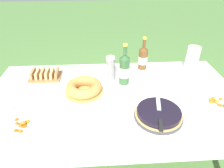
{
  "coord_description": "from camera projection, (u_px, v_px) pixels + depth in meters",
  "views": [
    {
      "loc": [
        -0.09,
        -1.2,
        1.66
      ],
      "look_at": [
        -0.01,
        0.07,
        0.83
      ],
      "focal_mm": 32.0,
      "sensor_mm": 36.0,
      "label": 1
    }
  ],
  "objects": [
    {
      "name": "snack_plate_near",
      "position": [
        217.0,
        103.0,
        1.4
      ],
      "size": [
        0.22,
        0.22,
        0.05
      ],
      "color": "white",
      "rests_on": "tablecloth"
    },
    {
      "name": "cider_bottle_amber",
      "position": [
        143.0,
        58.0,
        1.79
      ],
      "size": [
        0.08,
        0.08,
        0.3
      ],
      "color": "brown",
      "rests_on": "tablecloth"
    },
    {
      "name": "ground_plane",
      "position": [
        113.0,
        160.0,
        1.92
      ],
      "size": [
        16.0,
        16.0,
        0.0
      ],
      "primitive_type": "plane",
      "color": "#568442"
    },
    {
      "name": "bread_board",
      "position": [
        45.0,
        75.0,
        1.7
      ],
      "size": [
        0.26,
        0.18,
        0.07
      ],
      "color": "olive",
      "rests_on": "tablecloth"
    },
    {
      "name": "cider_bottle_green",
      "position": [
        124.0,
        69.0,
        1.57
      ],
      "size": [
        0.09,
        0.09,
        0.34
      ],
      "color": "#2D562D",
      "rests_on": "tablecloth"
    },
    {
      "name": "serving_knife",
      "position": [
        159.0,
        113.0,
        1.24
      ],
      "size": [
        0.1,
        0.37,
        0.01
      ],
      "rotation": [
        0.0,
        0.0,
        1.38
      ],
      "color": "silver",
      "rests_on": "berry_tart"
    },
    {
      "name": "snack_plate_right",
      "position": [
        21.0,
        125.0,
        1.22
      ],
      "size": [
        0.21,
        0.21,
        0.05
      ],
      "color": "white",
      "rests_on": "tablecloth"
    },
    {
      "name": "garden_table",
      "position": [
        114.0,
        103.0,
        1.53
      ],
      "size": [
        1.9,
        1.03,
        0.77
      ],
      "color": "#A87A47",
      "rests_on": "ground_plane"
    },
    {
      "name": "berry_tart",
      "position": [
        158.0,
        114.0,
        1.28
      ],
      "size": [
        0.31,
        0.31,
        0.06
      ],
      "color": "#38383D",
      "rests_on": "tablecloth"
    },
    {
      "name": "cup_stack",
      "position": [
        111.0,
        69.0,
        1.62
      ],
      "size": [
        0.07,
        0.07,
        0.21
      ],
      "color": "white",
      "rests_on": "tablecloth"
    },
    {
      "name": "bundt_cake",
      "position": [
        84.0,
        87.0,
        1.51
      ],
      "size": [
        0.3,
        0.3,
        0.08
      ],
      "color": "tan",
      "rests_on": "tablecloth"
    },
    {
      "name": "tablecloth",
      "position": [
        114.0,
        97.0,
        1.5
      ],
      "size": [
        1.91,
        1.04,
        0.1
      ],
      "color": "white",
      "rests_on": "garden_table"
    },
    {
      "name": "paper_towel_roll",
      "position": [
        192.0,
        59.0,
        1.77
      ],
      "size": [
        0.11,
        0.11,
        0.23
      ],
      "color": "white",
      "rests_on": "tablecloth"
    }
  ]
}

